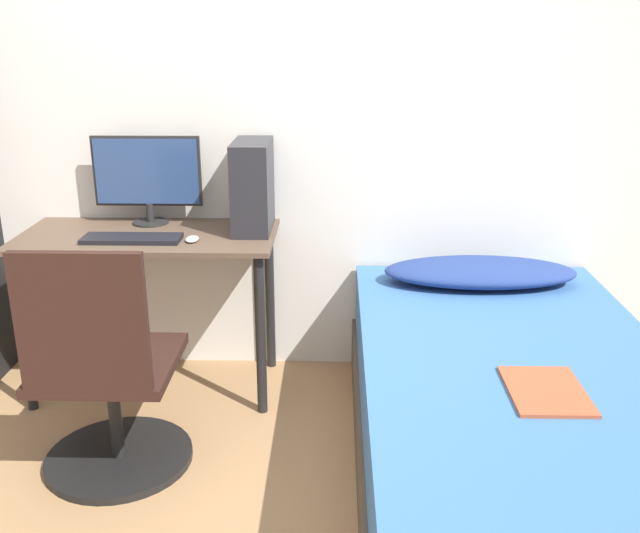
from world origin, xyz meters
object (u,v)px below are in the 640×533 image
at_px(bed, 512,421).
at_px(keyboard, 132,239).
at_px(monitor, 147,176).
at_px(pc_tower, 253,186).
at_px(office_chair, 107,390).

distance_m(bed, keyboard, 1.71).
bearing_deg(monitor, pc_tower, -10.55).
bearing_deg(keyboard, office_chair, -87.19).
bearing_deg(pc_tower, office_chair, -121.81).
xyz_separation_m(bed, pc_tower, (-1.02, 0.80, 0.69)).
distance_m(office_chair, keyboard, 0.71).
relative_size(office_chair, monitor, 1.89).
bearing_deg(office_chair, monitor, 91.20).
height_order(office_chair, pc_tower, pc_tower).
bearing_deg(office_chair, bed, -1.31).
xyz_separation_m(office_chair, bed, (1.49, -0.03, -0.09)).
relative_size(office_chair, keyboard, 2.24).
bearing_deg(monitor, office_chair, -88.80).
bearing_deg(keyboard, bed, -21.70).
bearing_deg(pc_tower, keyboard, -158.87).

